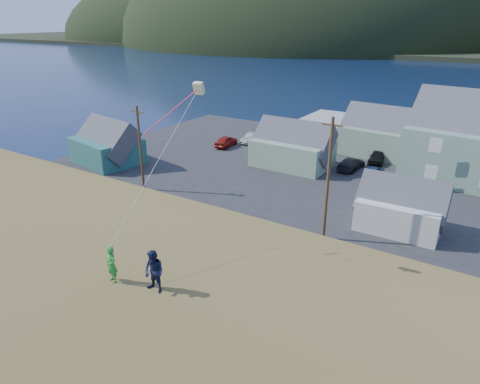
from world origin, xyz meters
name	(u,v)px	position (x,y,z in m)	size (l,w,h in m)	color
ground	(313,247)	(0.00, 0.00, 0.00)	(900.00, 900.00, 0.00)	#0A1638
grass_strip	(302,257)	(0.00, -2.00, 0.05)	(110.00, 8.00, 0.10)	#4C3D19
waterfront_lot	(376,181)	(0.00, 17.00, 0.06)	(72.00, 36.00, 0.12)	#28282B
wharf	(381,128)	(-6.00, 40.00, 0.45)	(26.00, 14.00, 0.90)	gray
shed_teal	(106,143)	(-29.66, 5.72, 2.50)	(9.41, 7.36, 6.69)	#295F5B
shed_palegreen_near	(293,146)	(-10.06, 16.68, 2.54)	(9.40, 6.04, 6.73)	gray
shed_white	(401,206)	(4.84, 6.53, 2.16)	(7.11, 4.80, 5.56)	silver
shed_palegreen_far	(387,134)	(-1.82, 27.07, 2.94)	(12.03, 7.65, 7.70)	slate
utility_poles	(299,179)	(-2.17, 1.50, 4.72)	(31.65, 0.24, 9.86)	#47331E
parked_cars	(306,151)	(-10.17, 20.93, 0.85)	(22.79, 10.39, 1.51)	#222127
kite_flyer_green	(111,265)	(-0.58, -18.68, 7.93)	(0.53, 0.35, 1.47)	green
kite_flyer_navy	(154,272)	(1.22, -18.28, 8.03)	(0.80, 0.63, 1.66)	#161C3E
kite_rig	(194,93)	(-1.52, -12.17, 13.34)	(1.07, 3.64, 8.42)	beige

